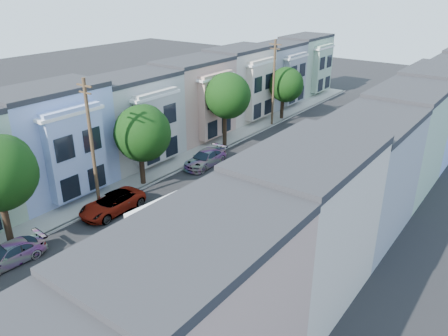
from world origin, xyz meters
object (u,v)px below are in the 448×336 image
object	(u,v)px
tree_e	(285,85)
parked_right_d	(361,140)
parked_left_c	(112,204)
parked_right_c	(325,165)
parked_left_d	(205,159)
tree_d	(227,96)
parked_right_b	(168,283)
tree_c	(142,133)
parked_left_b	(9,255)
tree_far_r	(390,110)
fedex_truck	(177,221)
utility_pole_far	(274,83)
lead_sedan	(256,184)
utility_pole_near	(92,146)

from	to	relation	value
tree_e	parked_right_d	bearing A→B (deg)	-15.56
parked_left_c	parked_right_c	world-z (taller)	parked_left_c
tree_e	parked_left_d	world-z (taller)	tree_e
tree_d	parked_right_b	size ratio (longest dim) A/B	2.07
tree_c	parked_right_c	xyz separation A→B (m)	(11.20, 11.87, -4.09)
parked_left_b	parked_left_c	world-z (taller)	parked_left_c
tree_far_r	parked_left_c	size ratio (longest dim) A/B	1.04
tree_c	parked_right_b	distance (m)	14.97
parked_right_c	parked_right_d	world-z (taller)	parked_right_c
fedex_truck	parked_left_b	distance (m)	10.57
parked_left_b	tree_e	bearing A→B (deg)	96.39
utility_pole_far	lead_sedan	distance (m)	19.03
tree_far_r	tree_c	bearing A→B (deg)	-120.24
utility_pole_near	lead_sedan	distance (m)	13.37
tree_c	tree_d	size ratio (longest dim) A/B	0.90
parked_left_b	parked_right_c	distance (m)	26.72
tree_c	tree_e	size ratio (longest dim) A/B	1.07
tree_d	parked_right_c	bearing A→B (deg)	0.21
parked_left_d	parked_right_c	size ratio (longest dim) A/B	1.10
lead_sedan	parked_right_b	world-z (taller)	lead_sedan
tree_d	parked_right_d	bearing A→B (deg)	38.82
tree_d	tree_e	xyz separation A→B (m)	(-0.00, 12.13, -1.05)
tree_c	parked_right_d	world-z (taller)	tree_c
tree_far_r	utility_pole_far	distance (m)	13.35
fedex_truck	parked_right_c	size ratio (longest dim) A/B	1.48
tree_d	parked_left_d	bearing A→B (deg)	-75.33
tree_d	utility_pole_far	bearing A→B (deg)	89.99
tree_d	tree_e	bearing A→B (deg)	90.00
parked_right_b	utility_pole_far	bearing A→B (deg)	112.81
tree_c	parked_right_b	bearing A→B (deg)	-38.87
tree_d	tree_e	world-z (taller)	tree_d
parked_left_d	parked_right_c	distance (m)	11.19
tree_c	tree_far_r	distance (m)	26.22
tree_c	parked_right_c	size ratio (longest dim) A/B	1.60
tree_c	utility_pole_near	bearing A→B (deg)	-89.98
parked_right_b	parked_right_d	size ratio (longest dim) A/B	0.94
utility_pole_far	fedex_truck	xyz separation A→B (m)	(8.32, -26.14, -3.39)
parked_left_d	parked_right_d	world-z (taller)	parked_left_d
fedex_truck	parked_right_b	xyz separation A→B (m)	(2.88, -3.95, -1.14)
tree_far_r	parked_right_c	distance (m)	11.40
tree_e	tree_far_r	world-z (taller)	tree_e
tree_far_r	parked_right_d	distance (m)	4.19
utility_pole_near	parked_left_c	size ratio (longest dim) A/B	1.92
tree_d	parked_left_c	bearing A→B (deg)	-85.18
tree_e	parked_left_b	bearing A→B (deg)	-87.83
parked_right_b	parked_left_b	bearing A→B (deg)	-155.60
parked_left_b	tree_c	bearing A→B (deg)	100.37
utility_pole_near	parked_right_d	distance (m)	28.47
tree_e	parked_left_c	bearing A→B (deg)	-87.21
utility_pole_near	parked_right_c	bearing A→B (deg)	56.31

